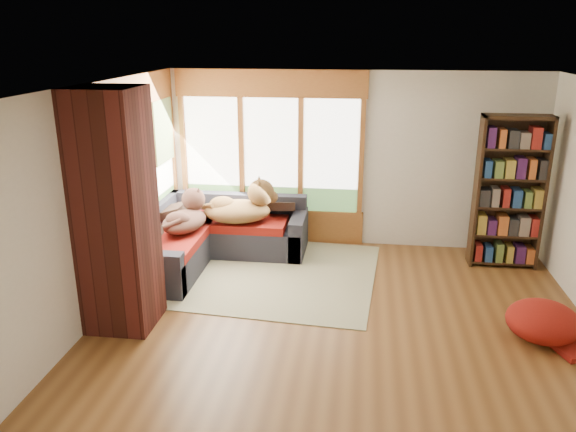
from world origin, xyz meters
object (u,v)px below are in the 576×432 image
(brick_chimney, at_px, (116,212))
(sectional_sofa, at_px, (211,236))
(dog_tan, at_px, (243,203))
(area_rug, at_px, (250,271))
(bookshelf, at_px, (509,193))
(dog_brindle, at_px, (186,213))
(pouf, at_px, (543,320))

(brick_chimney, bearing_deg, sectional_sofa, 77.71)
(sectional_sofa, height_order, dog_tan, dog_tan)
(sectional_sofa, distance_m, dog_tan, 0.69)
(brick_chimney, height_order, area_rug, brick_chimney)
(brick_chimney, bearing_deg, area_rug, 54.26)
(bookshelf, distance_m, dog_brindle, 4.37)
(pouf, xyz_separation_m, dog_tan, (-3.60, 1.84, 0.59))
(brick_chimney, xyz_separation_m, pouf, (4.52, 0.24, -1.08))
(area_rug, distance_m, dog_brindle, 1.18)
(sectional_sofa, distance_m, pouf, 4.46)
(bookshelf, height_order, pouf, bookshelf)
(sectional_sofa, bearing_deg, bookshelf, 5.68)
(sectional_sofa, height_order, dog_brindle, dog_brindle)
(brick_chimney, distance_m, area_rug, 2.30)
(dog_brindle, bearing_deg, area_rug, -88.12)
(brick_chimney, height_order, sectional_sofa, brick_chimney)
(brick_chimney, xyz_separation_m, dog_brindle, (0.22, 1.67, -0.53))
(sectional_sofa, xyz_separation_m, area_rug, (0.66, -0.51, -0.30))
(sectional_sofa, height_order, bookshelf, bookshelf)
(brick_chimney, relative_size, dog_tan, 2.44)
(area_rug, bearing_deg, dog_tan, 109.67)
(bookshelf, bearing_deg, area_rug, -168.36)
(brick_chimney, relative_size, area_rug, 0.78)
(dog_tan, xyz_separation_m, dog_brindle, (-0.70, -0.41, -0.04))
(sectional_sofa, bearing_deg, brick_chimney, -99.39)
(brick_chimney, relative_size, bookshelf, 1.24)
(pouf, relative_size, dog_brindle, 0.83)
(pouf, bearing_deg, dog_brindle, 161.56)
(brick_chimney, xyz_separation_m, bookshelf, (4.54, 2.25, -0.25))
(bookshelf, distance_m, dog_tan, 3.64)
(brick_chimney, xyz_separation_m, area_rug, (1.11, 1.54, -1.29))
(dog_brindle, bearing_deg, bookshelf, -72.17)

